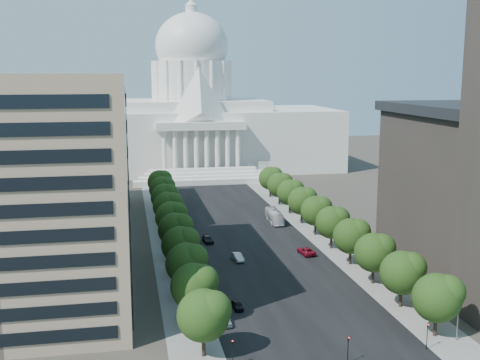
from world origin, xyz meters
TOP-DOWN VIEW (x-y plane):
  - road_asphalt at (0.00, 90.00)m, footprint 30.00×260.00m
  - sidewalk_left at (-19.00, 90.00)m, footprint 8.00×260.00m
  - sidewalk_right at (19.00, 90.00)m, footprint 8.00×260.00m
  - capitol at (0.00, 184.89)m, footprint 120.00×56.00m
  - office_block_left at (-48.00, 42.00)m, footprint 40.00×52.00m
  - office_block_left_far at (-48.00, 100.00)m, footprint 38.00×52.00m
  - tree_l_a at (-17.66, 11.81)m, footprint 7.79×7.60m
  - tree_l_b at (-17.66, 23.81)m, footprint 7.79×7.60m
  - tree_l_c at (-17.66, 35.81)m, footprint 7.79×7.60m
  - tree_l_d at (-17.66, 47.81)m, footprint 7.79×7.60m
  - tree_l_e at (-17.66, 59.81)m, footprint 7.79×7.60m
  - tree_l_f at (-17.66, 71.81)m, footprint 7.79×7.60m
  - tree_l_g at (-17.66, 83.81)m, footprint 7.79×7.60m
  - tree_l_h at (-17.66, 95.81)m, footprint 7.79×7.60m
  - tree_l_i at (-17.66, 107.81)m, footprint 7.79×7.60m
  - tree_l_j at (-17.66, 119.81)m, footprint 7.79×7.60m
  - tree_r_a at (18.34, 11.81)m, footprint 7.79×7.60m
  - tree_r_b at (18.34, 23.81)m, footprint 7.79×7.60m
  - tree_r_c at (18.34, 35.81)m, footprint 7.79×7.60m
  - tree_r_d at (18.34, 47.81)m, footprint 7.79×7.60m
  - tree_r_e at (18.34, 59.81)m, footprint 7.79×7.60m
  - tree_r_f at (18.34, 71.81)m, footprint 7.79×7.60m
  - tree_r_g at (18.34, 83.81)m, footprint 7.79×7.60m
  - tree_r_h at (18.34, 95.81)m, footprint 7.79×7.60m
  - tree_r_i at (18.34, 107.81)m, footprint 7.79×7.60m
  - tree_r_j at (18.34, 119.81)m, footprint 7.79×7.60m
  - traffic_signal_left at (-14.50, 7.99)m, footprint 0.18×0.49m
  - traffic_signal_right at (14.50, 7.99)m, footprint 0.18×0.49m
  - traffic_signal_median at (1.50, 5.99)m, footprint 0.18×0.49m
  - streetlight_a at (19.90, 10.00)m, footprint 2.61×0.44m
  - streetlight_b at (19.90, 35.00)m, footprint 2.61×0.44m
  - streetlight_c at (19.90, 60.00)m, footprint 2.61×0.44m
  - streetlight_d at (19.90, 85.00)m, footprint 2.61×0.44m
  - streetlight_e at (19.90, 110.00)m, footprint 2.61×0.44m
  - streetlight_f at (19.90, 135.00)m, footprint 2.61×0.44m
  - car_dark_a at (-10.02, 28.24)m, footprint 1.82×3.99m
  - car_silver at (-5.06, 54.81)m, footprint 2.33×5.06m
  - car_red at (10.89, 56.44)m, footprint 3.37×6.04m
  - car_dark_b at (-9.50, 70.12)m, footprint 2.61×5.35m
  - car_parked at (-13.26, 22.32)m, footprint 2.14×4.77m
  - city_bus at (11.02, 86.40)m, footprint 3.19×12.20m

SIDE VIEW (x-z plane):
  - road_asphalt at x=0.00m, z-range -0.01..0.01m
  - sidewalk_left at x=-19.00m, z-range -0.01..0.01m
  - sidewalk_right at x=19.00m, z-range -0.01..0.01m
  - car_dark_a at x=-10.02m, z-range 0.00..1.33m
  - car_dark_b at x=-9.50m, z-range 0.00..1.50m
  - car_parked at x=-13.26m, z-range 0.00..1.59m
  - car_red at x=10.89m, z-range 0.00..1.60m
  - car_silver at x=-5.06m, z-range 0.00..1.61m
  - city_bus at x=11.02m, z-range 0.00..3.38m
  - traffic_signal_left at x=-14.50m, z-range 0.94..5.24m
  - traffic_signal_right at x=14.50m, z-range 0.94..5.24m
  - traffic_signal_median at x=1.50m, z-range 0.94..5.24m
  - streetlight_a at x=19.90m, z-range 1.32..10.32m
  - streetlight_b at x=19.90m, z-range 1.32..10.32m
  - streetlight_c at x=19.90m, z-range 1.32..10.32m
  - streetlight_d at x=19.90m, z-range 1.32..10.32m
  - streetlight_e at x=19.90m, z-range 1.32..10.32m
  - streetlight_f at x=19.90m, z-range 1.32..10.32m
  - tree_l_a at x=-17.66m, z-range 1.47..11.44m
  - tree_l_b at x=-17.66m, z-range 1.47..11.44m
  - tree_l_c at x=-17.66m, z-range 1.47..11.44m
  - tree_l_d at x=-17.66m, z-range 1.47..11.44m
  - tree_l_e at x=-17.66m, z-range 1.47..11.44m
  - tree_l_f at x=-17.66m, z-range 1.47..11.44m
  - tree_l_g at x=-17.66m, z-range 1.47..11.44m
  - tree_l_h at x=-17.66m, z-range 1.47..11.44m
  - tree_l_i at x=-17.66m, z-range 1.47..11.44m
  - tree_l_j at x=-17.66m, z-range 1.47..11.44m
  - tree_r_a at x=18.34m, z-range 1.47..11.44m
  - tree_r_b at x=18.34m, z-range 1.47..11.44m
  - tree_r_c at x=18.34m, z-range 1.47..11.44m
  - tree_r_d at x=18.34m, z-range 1.47..11.44m
  - tree_r_e at x=18.34m, z-range 1.47..11.44m
  - tree_r_f at x=18.34m, z-range 1.47..11.44m
  - tree_r_g at x=18.34m, z-range 1.47..11.44m
  - tree_r_h at x=18.34m, z-range 1.47..11.44m
  - tree_r_i at x=18.34m, z-range 1.47..11.44m
  - tree_r_j at x=18.34m, z-range 1.47..11.44m
  - office_block_left_far at x=-48.00m, z-range 0.00..30.00m
  - office_block_left at x=-48.00m, z-range 0.00..40.00m
  - capitol at x=0.00m, z-range -16.49..56.51m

